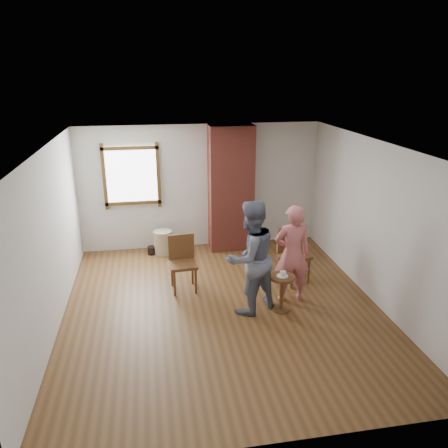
{
  "coord_description": "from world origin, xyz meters",
  "views": [
    {
      "loc": [
        -1.03,
        -6.08,
        3.65
      ],
      "look_at": [
        0.16,
        0.8,
        1.15
      ],
      "focal_mm": 35.0,
      "sensor_mm": 36.0,
      "label": 1
    }
  ],
  "objects_px": {
    "dining_chair_left": "(183,260)",
    "man": "(250,258)",
    "dining_chair_right": "(292,252)",
    "person_pink": "(292,254)",
    "side_table": "(282,287)",
    "stoneware_crock": "(163,242)"
  },
  "relations": [
    {
      "from": "dining_chair_right",
      "to": "man",
      "type": "xyz_separation_m",
      "value": [
        -0.98,
        -0.9,
        0.35
      ]
    },
    {
      "from": "stoneware_crock",
      "to": "man",
      "type": "distance_m",
      "value": 2.89
    },
    {
      "from": "stoneware_crock",
      "to": "dining_chair_left",
      "type": "relative_size",
      "value": 0.51
    },
    {
      "from": "man",
      "to": "person_pink",
      "type": "xyz_separation_m",
      "value": [
        0.74,
        0.21,
        -0.08
      ]
    },
    {
      "from": "dining_chair_left",
      "to": "dining_chair_right",
      "type": "xyz_separation_m",
      "value": [
        1.95,
        -0.03,
        0.02
      ]
    },
    {
      "from": "stoneware_crock",
      "to": "side_table",
      "type": "height_order",
      "value": "side_table"
    },
    {
      "from": "dining_chair_left",
      "to": "man",
      "type": "height_order",
      "value": "man"
    },
    {
      "from": "person_pink",
      "to": "stoneware_crock",
      "type": "bearing_deg",
      "value": -47.52
    },
    {
      "from": "person_pink",
      "to": "dining_chair_right",
      "type": "bearing_deg",
      "value": -107.19
    },
    {
      "from": "dining_chair_left",
      "to": "side_table",
      "type": "height_order",
      "value": "dining_chair_left"
    },
    {
      "from": "dining_chair_right",
      "to": "stoneware_crock",
      "type": "bearing_deg",
      "value": 123.58
    },
    {
      "from": "dining_chair_left",
      "to": "side_table",
      "type": "distance_m",
      "value": 1.79
    },
    {
      "from": "dining_chair_left",
      "to": "person_pink",
      "type": "bearing_deg",
      "value": -25.79
    },
    {
      "from": "person_pink",
      "to": "man",
      "type": "bearing_deg",
      "value": 17.48
    },
    {
      "from": "dining_chair_right",
      "to": "man",
      "type": "distance_m",
      "value": 1.37
    },
    {
      "from": "side_table",
      "to": "man",
      "type": "distance_m",
      "value": 0.72
    },
    {
      "from": "dining_chair_left",
      "to": "man",
      "type": "relative_size",
      "value": 0.53
    },
    {
      "from": "stoneware_crock",
      "to": "dining_chair_left",
      "type": "distance_m",
      "value": 1.64
    },
    {
      "from": "dining_chair_right",
      "to": "man",
      "type": "bearing_deg",
      "value": -157.82
    },
    {
      "from": "side_table",
      "to": "man",
      "type": "relative_size",
      "value": 0.33
    },
    {
      "from": "person_pink",
      "to": "dining_chair_left",
      "type": "bearing_deg",
      "value": -21.06
    },
    {
      "from": "dining_chair_right",
      "to": "dining_chair_left",
      "type": "bearing_deg",
      "value": 158.71
    }
  ]
}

